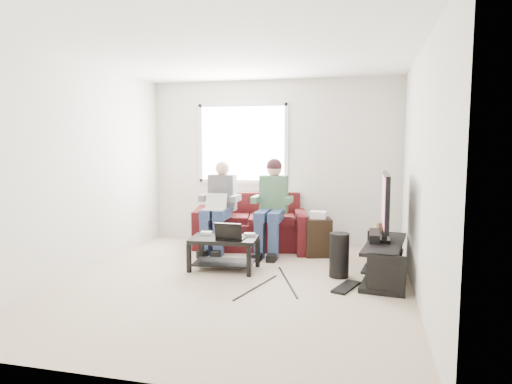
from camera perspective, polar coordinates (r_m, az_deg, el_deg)
floor at (r=5.39m, az=-2.86°, el=-11.29°), size 4.50×4.50×0.00m
ceiling at (r=5.23m, az=-3.03°, el=17.01°), size 4.50×4.50×0.00m
wall_back at (r=7.33m, az=2.13°, el=3.73°), size 4.50×0.00×4.50m
wall_front at (r=3.07m, az=-15.11°, el=-0.06°), size 4.50×0.00×4.50m
wall_left at (r=6.03m, az=-21.47°, el=2.75°), size 0.00×4.50×4.50m
wall_right at (r=4.96m, az=19.80°, el=2.14°), size 0.00×4.50×4.50m
window at (r=7.42m, az=-1.69°, el=6.09°), size 1.48×0.04×1.28m
sofa at (r=7.08m, az=-0.73°, el=-4.44°), size 1.92×1.11×0.82m
person_left at (r=6.84m, az=-4.61°, el=-1.24°), size 0.40×0.70×1.34m
person_right at (r=6.65m, az=2.00°, el=-0.93°), size 0.40×0.71×1.38m
laptop_silver at (r=6.63m, az=-5.23°, el=-1.71°), size 0.36×0.28×0.24m
coffee_table at (r=5.86m, az=-4.03°, el=-6.75°), size 0.88×0.59×0.42m
laptop_black at (r=5.70m, az=-3.14°, el=-4.74°), size 0.37×0.28×0.24m
controller_a at (r=6.03m, az=-6.23°, el=-5.12°), size 0.14×0.10×0.04m
controller_b at (r=6.03m, az=-4.42°, el=-5.11°), size 0.15×0.11×0.04m
controller_c at (r=5.89m, az=-0.80°, el=-5.36°), size 0.16×0.12×0.04m
tv_stand at (r=5.71m, az=15.73°, el=-8.44°), size 0.58×1.39×0.44m
tv at (r=5.67m, az=15.88°, el=-1.28°), size 0.12×1.10×0.81m
soundbar at (r=5.73m, az=14.58°, el=-5.31°), size 0.12×0.50×0.10m
drink_cup at (r=6.25m, az=15.17°, el=-4.27°), size 0.08×0.08×0.12m
console_white at (r=5.30m, az=15.89°, el=-8.81°), size 0.30×0.22×0.06m
console_grey at (r=5.98m, az=15.66°, el=-6.99°), size 0.34×0.26×0.08m
console_black at (r=5.64m, az=15.77°, el=-7.85°), size 0.38×0.30×0.07m
subwoofer at (r=5.63m, az=10.36°, el=-7.77°), size 0.24×0.24×0.54m
keyboard_floor at (r=5.29m, az=11.19°, el=-11.58°), size 0.32×0.52×0.03m
end_table at (r=6.62m, az=7.73°, el=-5.44°), size 0.36×0.36×0.64m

